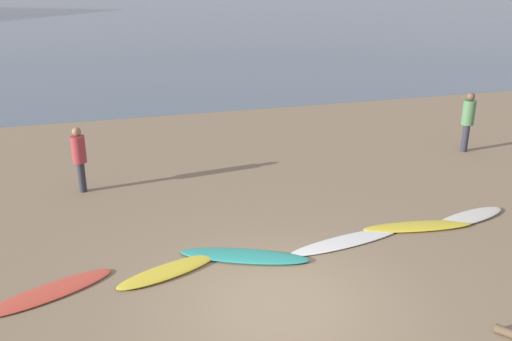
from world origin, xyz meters
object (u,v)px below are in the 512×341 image
(surfboard_5, at_px, (470,217))
(person_1, at_px, (468,117))
(surfboard_3, at_px, (347,241))
(person_0, at_px, (79,154))
(surfboard_4, at_px, (418,226))
(surfboard_0, at_px, (49,292))
(surfboard_1, at_px, (168,271))
(surfboard_2, at_px, (244,256))

(surfboard_5, xyz_separation_m, person_1, (2.71, 4.11, 1.01))
(surfboard_3, distance_m, person_0, 6.79)
(surfboard_4, xyz_separation_m, surfboard_5, (1.38, 0.11, -0.00))
(surfboard_5, relative_size, person_0, 1.18)
(surfboard_0, xyz_separation_m, surfboard_4, (7.48, 0.48, 0.02))
(surfboard_1, xyz_separation_m, surfboard_2, (1.50, 0.16, -0.00))
(surfboard_0, relative_size, surfboard_2, 0.91)
(surfboard_1, distance_m, surfboard_2, 1.50)
(surfboard_0, bearing_deg, surfboard_5, -20.52)
(surfboard_2, xyz_separation_m, surfboard_4, (3.92, 0.21, 0.00))
(surfboard_2, xyz_separation_m, person_1, (8.00, 4.42, 1.01))
(surfboard_2, relative_size, surfboard_5, 1.30)
(surfboard_5, height_order, person_0, person_0)
(surfboard_0, height_order, surfboard_2, surfboard_2)
(surfboard_5, bearing_deg, surfboard_3, 171.38)
(surfboard_0, distance_m, person_1, 12.52)
(person_1, bearing_deg, surfboard_5, 66.31)
(surfboard_3, height_order, surfboard_4, surfboard_4)
(surfboard_2, height_order, person_1, person_1)
(surfboard_0, height_order, surfboard_1, surfboard_1)
(surfboard_4, bearing_deg, surfboard_0, -168.27)
(surfboard_3, relative_size, person_1, 1.50)
(surfboard_4, height_order, surfboard_5, surfboard_4)
(surfboard_0, bearing_deg, person_0, 58.69)
(person_1, bearing_deg, surfboard_0, 31.80)
(surfboard_5, bearing_deg, surfboard_0, 170.09)
(surfboard_1, xyz_separation_m, surfboard_4, (5.41, 0.37, 0.00))
(person_1, bearing_deg, surfboard_1, 35.48)
(surfboard_1, relative_size, surfboard_5, 1.04)
(surfboard_1, bearing_deg, surfboard_2, -14.67)
(surfboard_1, relative_size, surfboard_3, 0.75)
(surfboard_2, bearing_deg, surfboard_1, -150.18)
(surfboard_2, xyz_separation_m, surfboard_3, (2.19, 0.04, -0.01))
(surfboard_2, height_order, surfboard_3, surfboard_2)
(surfboard_2, height_order, person_0, person_0)
(surfboard_1, height_order, person_0, person_0)
(surfboard_0, height_order, person_1, person_1)
(surfboard_3, distance_m, surfboard_5, 3.11)
(surfboard_4, height_order, person_1, person_1)
(surfboard_3, relative_size, person_0, 1.62)
(surfboard_5, bearing_deg, surfboard_1, 170.33)
(person_0, relative_size, person_1, 0.92)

